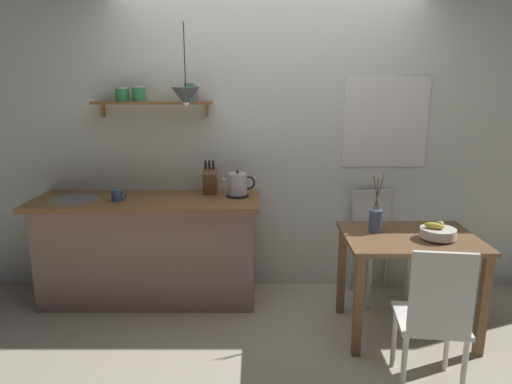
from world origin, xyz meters
TOP-DOWN VIEW (x-y plane):
  - ground_plane at (0.00, 0.00)m, footprint 14.00×14.00m
  - back_wall at (0.20, 0.65)m, footprint 6.80×0.11m
  - kitchen_counter at (-1.00, 0.32)m, footprint 1.83×0.63m
  - wall_shelf at (-0.92, 0.49)m, footprint 0.96×0.20m
  - dining_table at (0.97, -0.22)m, footprint 0.93×0.70m
  - dining_chair_near at (0.90, -0.92)m, footprint 0.44×0.45m
  - dining_chair_far at (0.91, 0.41)m, footprint 0.46×0.49m
  - fruit_bowl at (1.14, -0.29)m, footprint 0.24×0.24m
  - twig_vase at (0.75, -0.13)m, footprint 0.09×0.09m
  - electric_kettle at (-0.26, 0.37)m, footprint 0.26×0.18m
  - knife_block at (-0.50, 0.46)m, footprint 0.11×0.19m
  - coffee_mug_by_sink at (-1.21, 0.22)m, footprint 0.12×0.08m
  - pendant_lamp at (-0.64, 0.20)m, footprint 0.21×0.21m

SIDE VIEW (x-z plane):
  - ground_plane at x=0.00m, z-range 0.00..0.00m
  - kitchen_counter at x=-1.00m, z-range 0.01..0.89m
  - dining_chair_near at x=0.90m, z-range 0.04..0.97m
  - dining_chair_far at x=0.91m, z-range 0.06..0.95m
  - dining_table at x=0.97m, z-range 0.24..0.99m
  - fruit_bowl at x=1.14m, z-range 0.73..0.86m
  - twig_vase at x=0.75m, z-range 0.62..1.04m
  - coffee_mug_by_sink at x=-1.21m, z-range 0.88..0.97m
  - electric_kettle at x=-0.26m, z-range 0.87..1.09m
  - knife_block at x=-0.50m, z-range 0.85..1.14m
  - back_wall at x=0.20m, z-range 0.00..2.70m
  - wall_shelf at x=-0.92m, z-range 1.53..1.82m
  - pendant_lamp at x=-0.64m, z-range 1.39..1.99m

